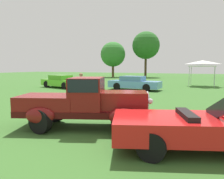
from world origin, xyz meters
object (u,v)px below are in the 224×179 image
show_car_skyblue (134,83)px  feature_pickup_truck (85,102)px  neighbor_convertible (210,127)px  spectator_far_side (81,86)px  show_car_lime (61,82)px  canopy_tent_left_field (203,63)px

show_car_skyblue → feature_pickup_truck: bearing=-78.9°
feature_pickup_truck → show_car_skyblue: size_ratio=0.98×
neighbor_convertible → spectator_far_side: size_ratio=2.89×
spectator_far_side → show_car_skyblue: bearing=84.0°
show_car_lime → canopy_tent_left_field: bearing=31.3°
neighbor_convertible → spectator_far_side: 8.55m
neighbor_convertible → show_car_lime: 17.41m
neighbor_convertible → show_car_skyblue: size_ratio=1.06×
canopy_tent_left_field → spectator_far_side: bearing=-113.8°
spectator_far_side → feature_pickup_truck: bearing=-55.8°
neighbor_convertible → spectator_far_side: bearing=144.4°
neighbor_convertible → show_car_skyblue: 13.79m
feature_pickup_truck → neighbor_convertible: feature_pickup_truck is taller
feature_pickup_truck → neighbor_convertible: bearing=-5.7°
canopy_tent_left_field → show_car_skyblue: bearing=-129.5°
neighbor_convertible → show_car_skyblue: (-6.18, 12.33, 0.02)m
show_car_skyblue → neighbor_convertible: bearing=-63.4°
feature_pickup_truck → canopy_tent_left_field: (2.97, 18.41, 1.55)m
show_car_skyblue → show_car_lime: bearing=-171.2°
show_car_lime → spectator_far_side: spectator_far_side is taller
feature_pickup_truck → show_car_lime: 14.41m
feature_pickup_truck → neighbor_convertible: size_ratio=0.93×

